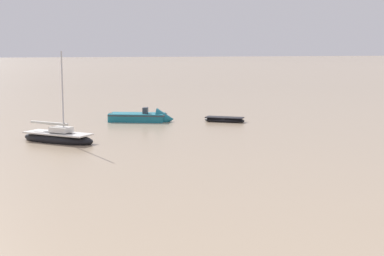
# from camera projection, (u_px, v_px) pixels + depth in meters

# --- Properties ---
(sailboat_moored_1) EXTENTS (6.13, 5.88, 7.27)m
(sailboat_moored_1) POSITION_uv_depth(u_px,v_px,m) (58.00, 138.00, 43.74)
(sailboat_moored_1) COLOR black
(sailboat_moored_1) RESTS_ON ground
(rowboat_moored_2) EXTENTS (4.10, 3.32, 0.63)m
(rowboat_moored_2) POSITION_uv_depth(u_px,v_px,m) (225.00, 120.00, 55.66)
(rowboat_moored_2) COLOR black
(rowboat_moored_2) RESTS_ON ground
(motorboat_moored_2) EXTENTS (6.69, 4.36, 2.17)m
(motorboat_moored_2) POSITION_uv_depth(u_px,v_px,m) (147.00, 118.00, 55.76)
(motorboat_moored_2) COLOR #197084
(motorboat_moored_2) RESTS_ON ground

